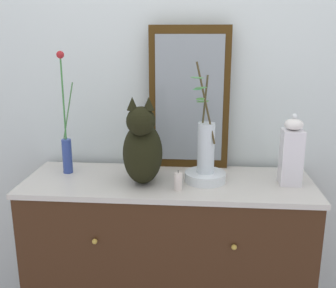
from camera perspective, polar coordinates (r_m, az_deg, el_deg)
The scene contains 9 objects.
wall_back at distance 2.12m, azimuth 0.69°, elevation 7.04°, with size 4.40×0.08×2.60m, color silver.
sideboard at distance 2.12m, azimuth -0.00°, elevation -17.14°, with size 1.38×0.50×0.93m.
mirror_leaning at distance 2.02m, azimuth 3.06°, elevation 6.50°, with size 0.41×0.03×0.72m.
cat_sitting at distance 1.83m, azimuth -3.69°, elevation -0.63°, with size 0.20×0.41×0.42m.
vase_slim_green at distance 2.03m, azimuth -14.40°, elevation 0.12°, with size 0.08×0.05×0.60m.
bowl_porcelain at distance 1.90m, azimuth 5.37°, elevation -4.71°, with size 0.19×0.19×0.05m, color white.
vase_glass_clear at distance 1.85m, azimuth 5.43°, elevation -0.04°, with size 0.13×0.22×0.52m.
jar_lidded_porcelain at distance 1.91m, azimuth 17.32°, elevation -1.18°, with size 0.10×0.10×0.33m.
candle_pillar at distance 1.78m, azimuth 1.46°, elevation -5.42°, with size 0.04×0.04×0.09m.
Camera 1 is at (0.15, -1.78, 1.60)m, focal length 42.40 mm.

